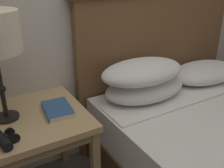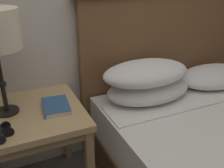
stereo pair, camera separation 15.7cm
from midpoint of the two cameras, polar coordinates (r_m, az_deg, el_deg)
name	(u,v)px [view 2 (the right image)]	position (r m, az deg, el deg)	size (l,w,h in m)	color
nightstand	(32,123)	(1.56, -14.32, -8.38)	(0.58, 0.58, 0.59)	tan
book_on_nightstand	(56,106)	(1.51, -9.31, -4.87)	(0.16, 0.22, 0.03)	silver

